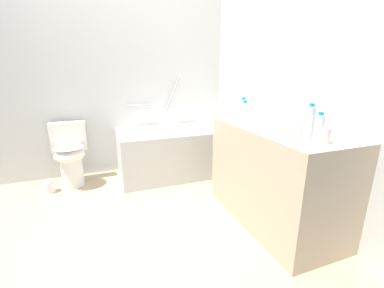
{
  "coord_description": "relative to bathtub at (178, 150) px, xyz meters",
  "views": [
    {
      "loc": [
        -0.24,
        -2.1,
        1.27
      ],
      "look_at": [
        0.6,
        0.13,
        0.59
      ],
      "focal_mm": 23.33,
      "sensor_mm": 36.0,
      "label": 1
    }
  ],
  "objects": [
    {
      "name": "bathtub",
      "position": [
        0.0,
        0.0,
        0.0
      ],
      "size": [
        1.46,
        0.74,
        1.21
      ],
      "color": "silver",
      "rests_on": "ground_plane"
    },
    {
      "name": "vanity_counter",
      "position": [
        0.46,
        -1.32,
        0.11
      ],
      "size": [
        0.59,
        1.23,
        0.84
      ],
      "primitive_type": "cube",
      "color": "tan",
      "rests_on": "ground_plane"
    },
    {
      "name": "ground_plane",
      "position": [
        -0.66,
        -0.83,
        -0.31
      ],
      "size": [
        3.83,
        3.83,
        0.0
      ],
      "primitive_type": "plane",
      "color": "tan"
    },
    {
      "name": "drinking_glass_1",
      "position": [
        0.42,
        -1.79,
        0.58
      ],
      "size": [
        0.08,
        0.08,
        0.1
      ],
      "primitive_type": "cylinder",
      "color": "white",
      "rests_on": "vanity_counter"
    },
    {
      "name": "drinking_glass_0",
      "position": [
        0.4,
        -1.58,
        0.57
      ],
      "size": [
        0.07,
        0.07,
        0.09
      ],
      "primitive_type": "cylinder",
      "color": "white",
      "rests_on": "vanity_counter"
    },
    {
      "name": "water_bottle_3",
      "position": [
        0.41,
        -0.85,
        0.62
      ],
      "size": [
        0.07,
        0.07,
        0.21
      ],
      "color": "silver",
      "rests_on": "vanity_counter"
    },
    {
      "name": "wall_right_mirror",
      "position": [
        0.8,
        -0.83,
        0.97
      ],
      "size": [
        0.1,
        2.81,
        2.56
      ],
      "primitive_type": "cube",
      "color": "silver",
      "rests_on": "ground_plane"
    },
    {
      "name": "drinking_glass_2",
      "position": [
        0.37,
        -1.01,
        0.56
      ],
      "size": [
        0.07,
        0.07,
        0.08
      ],
      "primitive_type": "cylinder",
      "color": "white",
      "rests_on": "vanity_counter"
    },
    {
      "name": "sink_faucet",
      "position": [
        0.62,
        -1.26,
        0.55
      ],
      "size": [
        0.11,
        0.15,
        0.07
      ],
      "color": "silver",
      "rests_on": "vanity_counter"
    },
    {
      "name": "toilet_paper_roll",
      "position": [
        -1.49,
        -0.05,
        -0.24
      ],
      "size": [
        0.11,
        0.11,
        0.14
      ],
      "primitive_type": "cylinder",
      "color": "white",
      "rests_on": "ground_plane"
    },
    {
      "name": "sink_basin",
      "position": [
        0.41,
        -1.26,
        0.56
      ],
      "size": [
        0.35,
        0.35,
        0.06
      ],
      "primitive_type": "cylinder",
      "color": "white",
      "rests_on": "vanity_counter"
    },
    {
      "name": "wall_back_tiled",
      "position": [
        -0.66,
        0.42,
        0.97
      ],
      "size": [
        3.23,
        0.1,
        2.56
      ],
      "primitive_type": "cube",
      "color": "silver",
      "rests_on": "ground_plane"
    },
    {
      "name": "toilet",
      "position": [
        -1.26,
        0.09,
        0.06
      ],
      "size": [
        0.39,
        0.47,
        0.73
      ],
      "rotation": [
        0.0,
        0.0,
        -1.53
      ],
      "color": "white",
      "rests_on": "ground_plane"
    },
    {
      "name": "water_bottle_2",
      "position": [
        0.46,
        -1.63,
        0.64
      ],
      "size": [
        0.06,
        0.06,
        0.24
      ],
      "color": "silver",
      "rests_on": "vanity_counter"
    },
    {
      "name": "water_bottle_0",
      "position": [
        0.38,
        -0.93,
        0.61
      ],
      "size": [
        0.06,
        0.06,
        0.19
      ],
      "color": "silver",
      "rests_on": "vanity_counter"
    },
    {
      "name": "water_bottle_1",
      "position": [
        0.46,
        -1.72,
        0.61
      ],
      "size": [
        0.06,
        0.06,
        0.19
      ],
      "color": "silver",
      "rests_on": "vanity_counter"
    }
  ]
}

